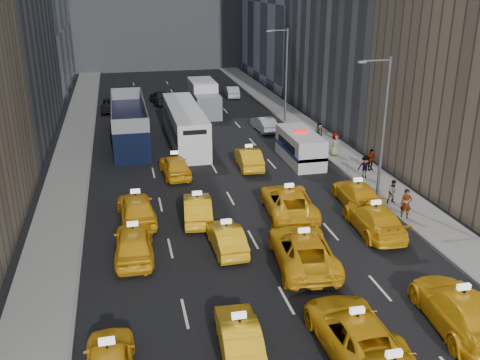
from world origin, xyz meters
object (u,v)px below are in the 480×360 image
(nypd_van, at_px, (300,147))
(double_decker, at_px, (129,123))
(city_bus, at_px, (185,125))
(box_truck, at_px, (204,98))
(pedestrian_0, at_px, (406,204))

(nypd_van, xyz_separation_m, double_decker, (-12.63, 8.03, 0.64))
(city_bus, bearing_deg, box_truck, 68.61)
(city_bus, relative_size, pedestrian_0, 6.98)
(nypd_van, relative_size, pedestrian_0, 3.42)
(box_truck, bearing_deg, city_bus, -113.54)
(nypd_van, distance_m, city_bus, 10.61)
(double_decker, bearing_deg, city_bus, -9.93)
(nypd_van, distance_m, box_truck, 17.91)
(nypd_van, height_order, double_decker, double_decker)
(nypd_van, xyz_separation_m, pedestrian_0, (2.52, -11.61, -0.10))
(box_truck, height_order, pedestrian_0, box_truck)
(pedestrian_0, bearing_deg, city_bus, 144.48)
(city_bus, distance_m, pedestrian_0, 21.34)
(pedestrian_0, bearing_deg, nypd_van, 127.15)
(double_decker, bearing_deg, nypd_van, -29.10)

